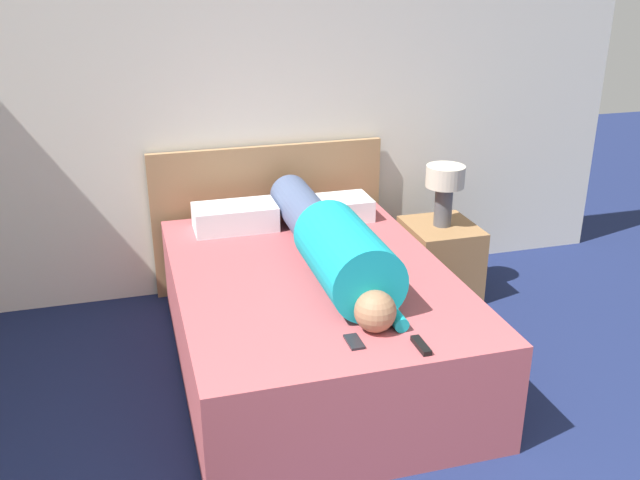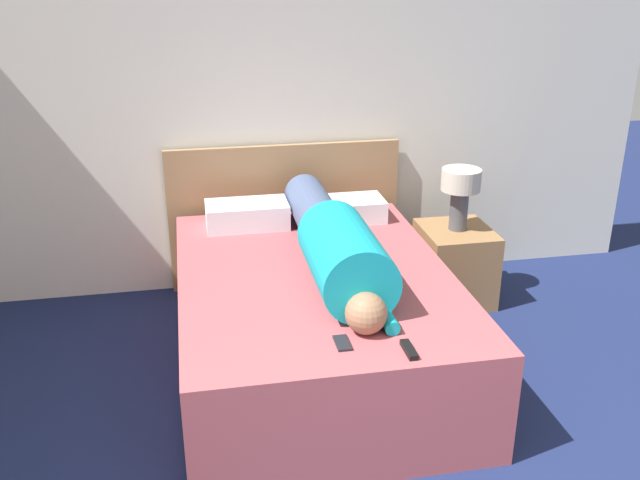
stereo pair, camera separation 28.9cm
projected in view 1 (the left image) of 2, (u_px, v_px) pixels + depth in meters
name	position (u px, v px, depth m)	size (l,w,h in m)	color
wall_back	(232.00, 100.00, 4.60)	(5.54, 0.06, 2.60)	silver
bed	(312.00, 320.00, 3.97)	(1.46, 2.04, 0.58)	#A84C51
headboard	(269.00, 217.00, 4.89)	(1.58, 0.04, 1.00)	#A37A51
nightstand	(440.00, 260.00, 4.84)	(0.45, 0.50, 0.50)	olive
table_lamp	(445.00, 185.00, 4.63)	(0.25, 0.25, 0.41)	#4C4C51
person_lying	(332.00, 243.00, 3.82)	(0.37, 1.76, 0.37)	#936B4C
pillow_near_headboard	(235.00, 217.00, 4.44)	(0.51, 0.28, 0.15)	white
pillow_second	(333.00, 209.00, 4.60)	(0.49, 0.28, 0.14)	white
tv_remote	(421.00, 345.00, 3.12)	(0.04, 0.15, 0.02)	black
cell_phone	(354.00, 342.00, 3.16)	(0.06, 0.13, 0.01)	black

